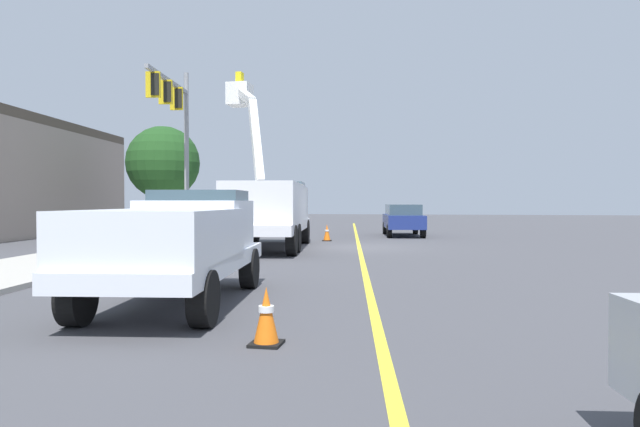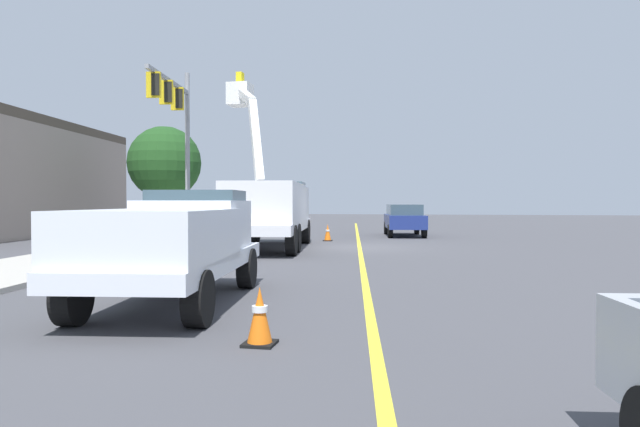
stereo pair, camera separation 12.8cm
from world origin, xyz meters
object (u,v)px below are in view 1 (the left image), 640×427
traffic_cone_mid_front (327,233)px  utility_bucket_truck (270,207)px  passing_minivan (403,218)px  traffic_cone_leading (266,316)px  traffic_signal_mast (176,121)px  service_pickup_truck (178,241)px

traffic_cone_mid_front → utility_bucket_truck: bearing=162.4°
passing_minivan → traffic_cone_leading: bearing=178.2°
traffic_signal_mast → traffic_cone_leading: bearing=-151.1°
utility_bucket_truck → traffic_signal_mast: bearing=69.9°
service_pickup_truck → traffic_signal_mast: 15.53m
traffic_cone_leading → traffic_cone_mid_front: bearing=7.9°
utility_bucket_truck → traffic_cone_mid_front: utility_bucket_truck is taller
traffic_cone_mid_front → traffic_signal_mast: (-2.78, 6.21, 5.00)m
utility_bucket_truck → passing_minivan: (9.17, -4.77, -0.64)m
traffic_cone_leading → traffic_cone_mid_front: traffic_cone_mid_front is taller
utility_bucket_truck → traffic_cone_leading: bearing=-164.2°
traffic_cone_leading → service_pickup_truck: bearing=44.0°
passing_minivan → service_pickup_truck: bearing=171.5°
utility_bucket_truck → traffic_signal_mast: (1.75, 4.77, 3.77)m
utility_bucket_truck → traffic_cone_leading: 14.78m
service_pickup_truck → traffic_signal_mast: traffic_signal_mast is taller
passing_minivan → traffic_signal_mast: traffic_signal_mast is taller
traffic_signal_mast → utility_bucket_truck: bearing=-110.1°
traffic_cone_mid_front → traffic_cone_leading: bearing=-172.1°
utility_bucket_truck → passing_minivan: utility_bucket_truck is taller
utility_bucket_truck → traffic_cone_mid_front: (4.53, -1.44, -1.22)m
service_pickup_truck → traffic_signal_mast: (13.48, 6.43, 4.27)m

